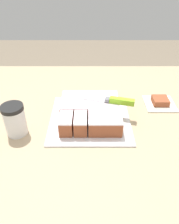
% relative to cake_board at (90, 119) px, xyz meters
% --- Properties ---
extents(countertop, '(1.40, 1.10, 0.93)m').
position_rel_cake_board_xyz_m(countertop, '(0.07, -0.03, -0.47)').
color(countertop, tan).
rests_on(countertop, ground_plane).
extents(cake_board, '(0.32, 0.32, 0.01)m').
position_rel_cake_board_xyz_m(cake_board, '(0.00, 0.00, 0.00)').
color(cake_board, silver).
rests_on(cake_board, countertop).
extents(cake, '(0.23, 0.23, 0.06)m').
position_rel_cake_board_xyz_m(cake, '(0.00, 0.00, 0.03)').
color(cake, '#994C2D').
rests_on(cake, cake_board).
extents(knife, '(0.27, 0.09, 0.02)m').
position_rel_cake_board_xyz_m(knife, '(0.09, 0.02, 0.07)').
color(knife, silver).
rests_on(knife, cake).
extents(coffee_cup, '(0.08, 0.08, 0.12)m').
position_rel_cake_board_xyz_m(coffee_cup, '(-0.27, -0.08, 0.06)').
color(coffee_cup, white).
rests_on(coffee_cup, countertop).
extents(paper_napkin, '(0.13, 0.13, 0.01)m').
position_rel_cake_board_xyz_m(paper_napkin, '(0.31, 0.11, 0.00)').
color(paper_napkin, white).
rests_on(paper_napkin, countertop).
extents(brownie, '(0.07, 0.07, 0.03)m').
position_rel_cake_board_xyz_m(brownie, '(0.31, 0.11, 0.02)').
color(brownie, '#994C2D').
rests_on(brownie, paper_napkin).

